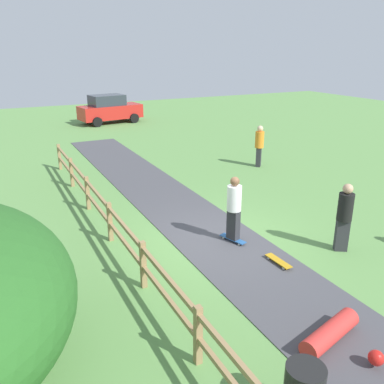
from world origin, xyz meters
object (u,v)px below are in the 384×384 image
Objects in this scene: skater_riding at (234,206)px; parked_car_red at (110,109)px; bystander_orange at (259,144)px; skateboard_loose at (278,261)px; skater_fallen at (334,335)px; bystander_black at (344,214)px.

parked_car_red reaches higher than skater_riding.
parked_car_red is (2.20, 19.47, -0.08)m from skater_riding.
parked_car_red is (-2.78, 13.63, -0.04)m from bystander_orange.
parked_car_red is at bearing 83.56° from skater_riding.
bystander_orange is (4.97, 5.84, -0.04)m from skater_riding.
parked_car_red is at bearing 84.95° from skateboard_loose.
skateboard_loose is (0.34, -1.53, -0.95)m from skater_riding.
parked_car_red reaches higher than skateboard_loose.
parked_car_red is (1.86, 21.00, 0.87)m from skateboard_loose.
skater_riding reaches higher than skater_fallen.
skater_riding is 2.26× the size of skateboard_loose.
skateboard_loose is 0.45× the size of bystander_orange.
skater_riding is 4.38m from skater_fallen.
skater_fallen is at bearing -96.67° from parked_car_red.
skater_fallen is 3.92m from bystander_black.
skateboard_loose is at bearing 71.35° from skater_fallen.
skater_fallen is 23.90m from parked_car_red.
skater_fallen is at bearing -97.74° from skater_riding.
skater_riding is at bearing 143.53° from bystander_black.
parked_car_red is (2.78, 23.72, 0.76)m from skater_fallen.
bystander_orange is at bearing 61.20° from skater_fallen.
skater_fallen is 0.81× the size of bystander_orange.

